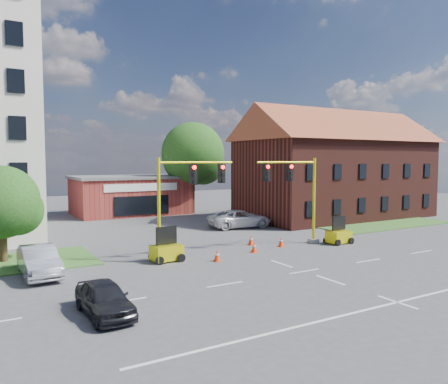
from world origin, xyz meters
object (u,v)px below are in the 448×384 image
Objects in this scene: trailer_east at (339,235)px; pickup_white at (240,219)px; sedan_dark at (104,298)px; trailer_west at (167,251)px; signal_mast_west at (184,195)px; signal_mast_east at (296,190)px.

trailer_east is 0.33× the size of pickup_white.
sedan_dark is (-18.60, -6.19, 0.07)m from trailer_east.
trailer_west is 0.51× the size of sedan_dark.
sedan_dark is (-6.83, -7.29, -3.25)m from signal_mast_west.
trailer_east is (11.77, -1.10, -3.32)m from signal_mast_west.
signal_mast_east is 17.47m from sedan_dark.
trailer_west is 13.01m from trailer_east.
pickup_white is (-2.15, 10.02, 0.20)m from trailer_east.
signal_mast_east reaches higher than sedan_dark.
signal_mast_west is 10.50m from sedan_dark.
signal_mast_west is 3.50m from trailer_west.
signal_mast_west reaches higher than trailer_west.
signal_mast_west is 13.48m from pickup_white.
trailer_west is at bearing -179.46° from signal_mast_west.
trailer_east is at bearing -19.76° from signal_mast_east.
trailer_west is (-9.90, -0.01, -3.29)m from signal_mast_east.
trailer_east is (3.06, -1.10, -3.32)m from signal_mast_east.
pickup_white is (9.62, 8.92, -3.12)m from signal_mast_west.
signal_mast_west is 8.71m from signal_mast_east.
sedan_dark is at bearing -154.87° from signal_mast_east.
signal_mast_east is 1.57× the size of sedan_dark.
pickup_white is 1.46× the size of sedan_dark.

